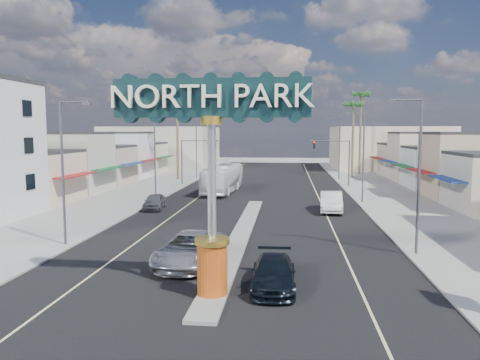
% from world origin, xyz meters
% --- Properties ---
extents(ground, '(160.00, 160.00, 0.00)m').
position_xyz_m(ground, '(0.00, 30.00, 0.00)').
color(ground, gray).
rests_on(ground, ground).
extents(road, '(20.00, 120.00, 0.01)m').
position_xyz_m(road, '(0.00, 30.00, 0.01)').
color(road, black).
rests_on(road, ground).
extents(median_island, '(1.30, 30.00, 0.16)m').
position_xyz_m(median_island, '(0.00, 14.00, 0.08)').
color(median_island, gray).
rests_on(median_island, ground).
extents(sidewalk_left, '(8.00, 120.00, 0.12)m').
position_xyz_m(sidewalk_left, '(-14.00, 30.00, 0.06)').
color(sidewalk_left, gray).
rests_on(sidewalk_left, ground).
extents(sidewalk_right, '(8.00, 120.00, 0.12)m').
position_xyz_m(sidewalk_right, '(14.00, 30.00, 0.06)').
color(sidewalk_right, gray).
rests_on(sidewalk_right, ground).
extents(storefront_row_left, '(12.00, 42.00, 6.00)m').
position_xyz_m(storefront_row_left, '(-24.00, 43.00, 3.00)').
color(storefront_row_left, beige).
rests_on(storefront_row_left, ground).
extents(storefront_row_right, '(12.00, 42.00, 6.00)m').
position_xyz_m(storefront_row_right, '(24.00, 43.00, 3.00)').
color(storefront_row_right, '#B7B29E').
rests_on(storefront_row_right, ground).
extents(backdrop_far_left, '(20.00, 20.00, 8.00)m').
position_xyz_m(backdrop_far_left, '(-22.00, 75.00, 4.00)').
color(backdrop_far_left, '#B7B29E').
rests_on(backdrop_far_left, ground).
extents(backdrop_far_right, '(20.00, 20.00, 8.00)m').
position_xyz_m(backdrop_far_right, '(22.00, 75.00, 4.00)').
color(backdrop_far_right, beige).
rests_on(backdrop_far_right, ground).
extents(gateway_sign, '(8.20, 1.50, 9.15)m').
position_xyz_m(gateway_sign, '(0.00, 1.98, 5.93)').
color(gateway_sign, '#BC350E').
rests_on(gateway_sign, median_island).
extents(traffic_signal_left, '(5.09, 0.45, 6.00)m').
position_xyz_m(traffic_signal_left, '(-9.18, 43.99, 4.27)').
color(traffic_signal_left, '#47474C').
rests_on(traffic_signal_left, ground).
extents(traffic_signal_right, '(5.09, 0.45, 6.00)m').
position_xyz_m(traffic_signal_right, '(9.18, 43.99, 4.27)').
color(traffic_signal_right, '#47474C').
rests_on(traffic_signal_right, ground).
extents(streetlight_l_near, '(2.03, 0.22, 9.00)m').
position_xyz_m(streetlight_l_near, '(-10.43, 10.00, 5.07)').
color(streetlight_l_near, '#47474C').
rests_on(streetlight_l_near, ground).
extents(streetlight_l_mid, '(2.03, 0.22, 9.00)m').
position_xyz_m(streetlight_l_mid, '(-10.43, 30.00, 5.07)').
color(streetlight_l_mid, '#47474C').
rests_on(streetlight_l_mid, ground).
extents(streetlight_l_far, '(2.03, 0.22, 9.00)m').
position_xyz_m(streetlight_l_far, '(-10.43, 52.00, 5.07)').
color(streetlight_l_far, '#47474C').
rests_on(streetlight_l_far, ground).
extents(streetlight_r_near, '(2.03, 0.22, 9.00)m').
position_xyz_m(streetlight_r_near, '(10.43, 10.00, 5.07)').
color(streetlight_r_near, '#47474C').
rests_on(streetlight_r_near, ground).
extents(streetlight_r_mid, '(2.03, 0.22, 9.00)m').
position_xyz_m(streetlight_r_mid, '(10.43, 30.00, 5.07)').
color(streetlight_r_mid, '#47474C').
rests_on(streetlight_r_mid, ground).
extents(streetlight_r_far, '(2.03, 0.22, 9.00)m').
position_xyz_m(streetlight_r_far, '(10.43, 52.00, 5.07)').
color(streetlight_r_far, '#47474C').
rests_on(streetlight_r_far, ground).
extents(palm_left_far, '(2.60, 2.60, 13.10)m').
position_xyz_m(palm_left_far, '(-13.00, 50.00, 11.50)').
color(palm_left_far, brown).
rests_on(palm_left_far, ground).
extents(palm_right_mid, '(2.60, 2.60, 12.10)m').
position_xyz_m(palm_right_mid, '(13.00, 56.00, 10.60)').
color(palm_right_mid, brown).
rests_on(palm_right_mid, ground).
extents(palm_right_far, '(2.60, 2.60, 14.10)m').
position_xyz_m(palm_right_far, '(15.00, 62.00, 12.39)').
color(palm_right_far, brown).
rests_on(palm_right_far, ground).
extents(suv_left, '(3.41, 6.44, 1.72)m').
position_xyz_m(suv_left, '(-2.00, 6.78, 0.86)').
color(suv_left, '#B6B5BB').
rests_on(suv_left, ground).
extents(suv_right, '(2.03, 4.86, 1.40)m').
position_xyz_m(suv_right, '(2.58, 3.45, 0.70)').
color(suv_right, black).
rests_on(suv_right, ground).
extents(car_parked_left, '(2.08, 4.36, 1.44)m').
position_xyz_m(car_parked_left, '(-9.00, 24.13, 0.72)').
color(car_parked_left, slate).
rests_on(car_parked_left, ground).
extents(car_parked_right, '(2.20, 5.50, 1.78)m').
position_xyz_m(car_parked_right, '(7.03, 24.54, 0.89)').
color(car_parked_right, silver).
rests_on(car_parked_right, ground).
extents(city_bus, '(3.61, 11.82, 3.24)m').
position_xyz_m(city_bus, '(-4.43, 36.74, 1.62)').
color(city_bus, white).
rests_on(city_bus, ground).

